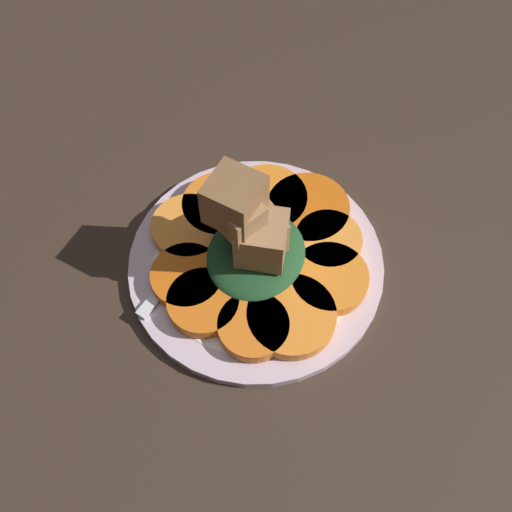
% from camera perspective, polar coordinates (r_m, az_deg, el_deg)
% --- Properties ---
extents(table_slab, '(1.20, 1.20, 0.02)m').
position_cam_1_polar(table_slab, '(0.66, 0.00, -1.37)').
color(table_slab, '#38281E').
rests_on(table_slab, ground).
extents(plate, '(0.25, 0.25, 0.01)m').
position_cam_1_polar(plate, '(0.64, 0.00, -0.71)').
color(plate, silver).
rests_on(plate, table_slab).
extents(carrot_slice_0, '(0.07, 0.07, 0.01)m').
position_cam_1_polar(carrot_slice_0, '(0.61, -4.72, -4.15)').
color(carrot_slice_0, orange).
rests_on(carrot_slice_0, plate).
extents(carrot_slice_1, '(0.07, 0.07, 0.01)m').
position_cam_1_polar(carrot_slice_1, '(0.60, -0.23, -6.29)').
color(carrot_slice_1, orange).
rests_on(carrot_slice_1, plate).
extents(carrot_slice_2, '(0.08, 0.08, 0.01)m').
position_cam_1_polar(carrot_slice_2, '(0.60, 3.16, -5.35)').
color(carrot_slice_2, orange).
rests_on(carrot_slice_2, plate).
extents(carrot_slice_3, '(0.08, 0.08, 0.01)m').
position_cam_1_polar(carrot_slice_3, '(0.62, 6.54, -2.01)').
color(carrot_slice_3, orange).
rests_on(carrot_slice_3, plate).
extents(carrot_slice_4, '(0.07, 0.07, 0.01)m').
position_cam_1_polar(carrot_slice_4, '(0.65, 6.44, 1.34)').
color(carrot_slice_4, orange).
rests_on(carrot_slice_4, plate).
extents(carrot_slice_5, '(0.09, 0.09, 0.01)m').
position_cam_1_polar(carrot_slice_5, '(0.66, 4.64, 4.14)').
color(carrot_slice_5, '#D45E12').
rests_on(carrot_slice_5, plate).
extents(carrot_slice_6, '(0.08, 0.08, 0.01)m').
position_cam_1_polar(carrot_slice_6, '(0.67, 0.99, 5.01)').
color(carrot_slice_6, orange).
rests_on(carrot_slice_6, plate).
extents(carrot_slice_7, '(0.08, 0.08, 0.01)m').
position_cam_1_polar(carrot_slice_7, '(0.67, -3.20, 4.47)').
color(carrot_slice_7, orange).
rests_on(carrot_slice_7, plate).
extents(carrot_slice_8, '(0.08, 0.08, 0.01)m').
position_cam_1_polar(carrot_slice_8, '(0.65, -6.00, 2.52)').
color(carrot_slice_8, orange).
rests_on(carrot_slice_8, plate).
extents(carrot_slice_9, '(0.07, 0.07, 0.01)m').
position_cam_1_polar(carrot_slice_9, '(0.62, -6.15, -1.87)').
color(carrot_slice_9, '#D56013').
rests_on(carrot_slice_9, plate).
extents(center_pile, '(0.11, 0.10, 0.11)m').
position_cam_1_polar(center_pile, '(0.60, -0.34, 1.78)').
color(center_pile, '#1E4723').
rests_on(center_pile, plate).
extents(fork, '(0.18, 0.04, 0.00)m').
position_cam_1_polar(fork, '(0.65, -5.12, 0.85)').
color(fork, silver).
rests_on(fork, plate).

